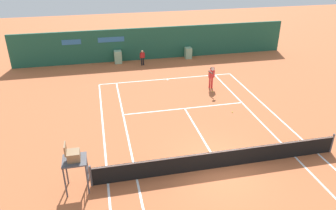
% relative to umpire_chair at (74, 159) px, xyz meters
% --- Properties ---
extents(ground_plane, '(80.00, 80.00, 0.01)m').
position_rel_umpire_chair_xyz_m(ground_plane, '(6.59, 0.62, -1.55)').
color(ground_plane, '#BC6038').
extents(tennis_net, '(12.10, 0.10, 1.07)m').
position_rel_umpire_chair_xyz_m(tennis_net, '(6.59, 0.04, -1.04)').
color(tennis_net, '#4C4C51').
rests_on(tennis_net, ground_plane).
extents(sponsor_back_wall, '(25.00, 1.02, 2.91)m').
position_rel_umpire_chair_xyz_m(sponsor_back_wall, '(6.55, 17.02, -0.14)').
color(sponsor_back_wall, '#1E5642').
rests_on(sponsor_back_wall, ground_plane).
extents(umpire_chair, '(1.00, 1.00, 2.33)m').
position_rel_umpire_chair_xyz_m(umpire_chair, '(0.00, 0.00, 0.00)').
color(umpire_chair, '#47474C').
rests_on(umpire_chair, ground_plane).
extents(player_on_baseline, '(0.55, 0.76, 1.86)m').
position_rel_umpire_chair_xyz_m(player_on_baseline, '(9.35, 9.27, -0.58)').
color(player_on_baseline, red).
rests_on(player_on_baseline, ground_plane).
extents(ball_kid_left_post, '(0.45, 0.23, 1.35)m').
position_rel_umpire_chair_xyz_m(ball_kid_left_post, '(5.19, 15.41, -0.77)').
color(ball_kid_left_post, black).
rests_on(ball_kid_left_post, ground_plane).
extents(tennis_ball_by_sideline, '(0.07, 0.07, 0.07)m').
position_rel_umpire_chair_xyz_m(tennis_ball_by_sideline, '(9.39, 5.23, -1.52)').
color(tennis_ball_by_sideline, '#CCE033').
rests_on(tennis_ball_by_sideline, ground_plane).
extents(tennis_ball_mid_court, '(0.07, 0.07, 0.07)m').
position_rel_umpire_chair_xyz_m(tennis_ball_mid_court, '(9.25, 8.56, -1.52)').
color(tennis_ball_mid_court, '#CCE033').
rests_on(tennis_ball_mid_court, ground_plane).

